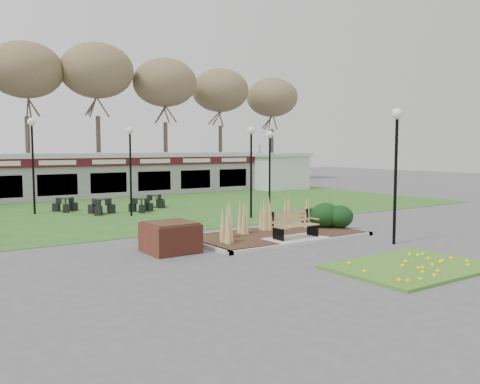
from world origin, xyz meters
TOP-DOWN VIEW (x-y plane):
  - ground at (0.00, 0.00)m, footprint 100.00×100.00m
  - lawn at (0.00, 12.00)m, footprint 34.00×16.00m
  - flower_bed at (0.00, -4.60)m, footprint 4.20×3.00m
  - planting_bed at (1.27, 1.35)m, footprint 6.75×3.40m
  - park_bench at (0.00, 0.25)m, footprint 1.70×0.66m
  - brick_planter at (-4.40, 1.00)m, footprint 1.50×1.50m
  - food_pavilion at (0.00, 19.96)m, footprint 24.60×3.40m
  - service_hut at (13.50, 18.00)m, footprint 4.40×3.40m
  - tree_backdrop at (0.00, 28.00)m, footprint 47.24×5.24m
  - lamp_post_near_right at (2.42, -2.09)m, footprint 0.38×0.38m
  - lamp_post_mid_left at (-2.20, 9.48)m, footprint 0.35×0.35m
  - lamp_post_mid_right at (2.67, 5.09)m, footprint 0.33×0.33m
  - lamp_post_far_right at (2.15, 5.80)m, footprint 0.35×0.35m
  - lamp_post_far_left at (-5.81, 12.84)m, footprint 0.39×0.39m
  - bistro_set_a at (-4.29, 13.02)m, footprint 1.24×1.20m
  - bistro_set_b at (-1.17, 10.69)m, footprint 1.18×1.23m
  - bistro_set_c at (-3.14, 11.02)m, footprint 1.19×1.35m
  - bistro_set_d at (0.29, 12.03)m, footprint 1.24×1.15m
  - patio_umbrella at (11.73, 18.00)m, footprint 2.33×2.36m

SIDE VIEW (x-z plane):
  - ground at x=0.00m, z-range 0.00..0.00m
  - lawn at x=0.00m, z-range 0.00..0.02m
  - flower_bed at x=0.00m, z-range -0.01..0.15m
  - bistro_set_b at x=-1.17m, z-range -0.09..0.57m
  - bistro_set_d at x=0.29m, z-range -0.09..0.57m
  - bistro_set_a at x=-4.29m, z-range -0.09..0.58m
  - bistro_set_c at x=-3.14m, z-range -0.10..0.62m
  - planting_bed at x=1.27m, z-range -0.27..1.00m
  - brick_planter at x=-4.40m, z-range 0.00..0.95m
  - park_bench at x=0.00m, z-range 0.12..1.05m
  - service_hut at x=13.50m, z-range 0.04..2.86m
  - food_pavilion at x=0.00m, z-range 0.03..2.93m
  - patio_umbrella at x=11.73m, z-range 0.31..2.65m
  - lamp_post_mid_right at x=2.67m, z-range 0.92..4.92m
  - lamp_post_far_right at x=2.15m, z-range 0.96..5.18m
  - lamp_post_mid_left at x=-2.20m, z-range 0.97..5.19m
  - lamp_post_near_right at x=2.42m, z-range 1.04..5.60m
  - lamp_post_far_left at x=-5.81m, z-range 1.07..5.75m
  - tree_backdrop at x=0.00m, z-range 3.18..13.54m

